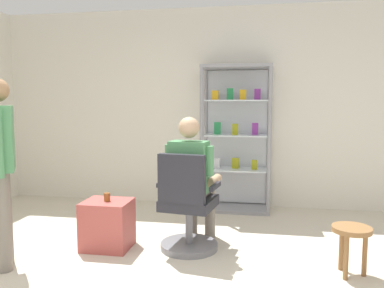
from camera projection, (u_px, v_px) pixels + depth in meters
The scene contains 8 objects.
back_wall at pixel (209, 108), 5.42m from camera, with size 6.00×0.10×2.70m, color silver.
display_cabinet_main at pixel (236, 137), 5.16m from camera, with size 0.90×0.45×1.90m.
office_chair at pixel (187, 211), 3.74m from camera, with size 0.60×0.56×0.96m.
seated_shopkeeper at pixel (193, 175), 3.86m from camera, with size 0.53×0.60×1.29m.
storage_crate at pixel (108, 224), 3.83m from camera, with size 0.45×0.39×0.47m, color #B24C47.
tea_glass at pixel (107, 197), 3.79m from camera, with size 0.06×0.06×0.08m, color brown.
standing_customer at pixel (0, 161), 3.31m from camera, with size 0.38×0.46×1.63m.
wooden_stool at pixel (351, 237), 3.21m from camera, with size 0.32×0.32×0.41m.
Camera 1 is at (0.72, -2.40, 1.43)m, focal length 36.59 mm.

